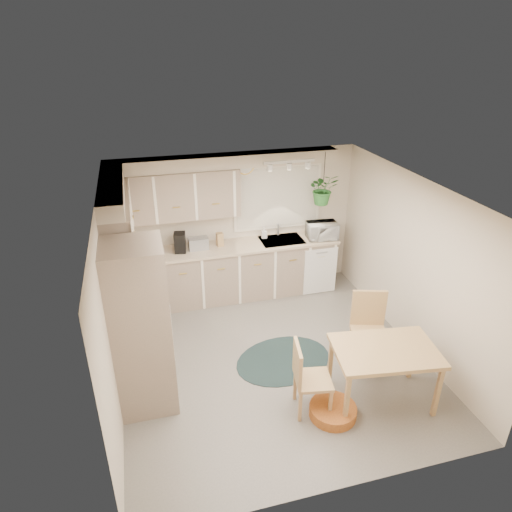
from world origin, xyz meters
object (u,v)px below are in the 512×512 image
microwave (322,229)px  braided_rug (283,360)px  chair_left (313,378)px  chair_back (370,333)px  pet_bed (333,411)px  dining_table (382,374)px

microwave → braided_rug: bearing=-120.1°
braided_rug → chair_left: bearing=-87.2°
chair_left → chair_back: (1.02, 0.58, 0.05)m
braided_rug → microwave: microwave is taller
chair_back → pet_bed: chair_back is taller
chair_left → braided_rug: chair_left is taller
chair_back → pet_bed: (-0.82, -0.75, -0.45)m
chair_back → dining_table: bearing=93.4°
chair_back → braided_rug: size_ratio=0.76×
dining_table → braided_rug: (-0.90, 1.00, -0.37)m
microwave → chair_back: bearing=-90.0°
dining_table → pet_bed: size_ratio=2.15×
dining_table → microwave: bearing=83.1°
pet_bed → microwave: 3.22m
microwave → chair_left: bearing=-109.0°
dining_table → chair_back: bearing=76.1°
chair_left → chair_back: size_ratio=0.90×
dining_table → chair_left: 0.86m
chair_left → pet_bed: (0.20, -0.17, -0.40)m
chair_left → pet_bed: chair_left is taller
chair_back → microwave: size_ratio=2.04×
chair_left → braided_rug: bearing=-167.0°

